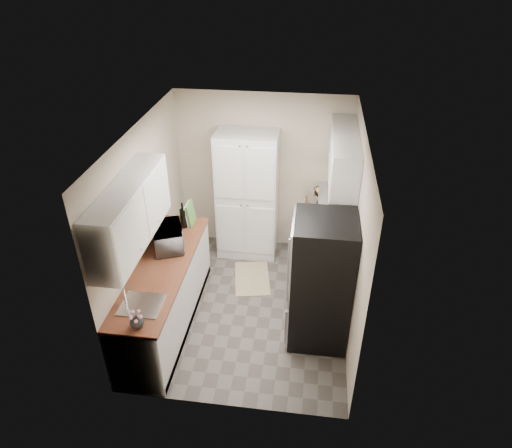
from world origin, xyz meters
name	(u,v)px	position (x,y,z in m)	size (l,w,h in m)	color
ground	(248,306)	(0.00, 0.00, 0.00)	(3.20, 3.20, 0.00)	#56514C
room_shell	(246,203)	(-0.02, -0.01, 1.63)	(2.64, 3.24, 2.52)	beige
pantry_cabinet	(247,196)	(-0.20, 1.32, 1.00)	(0.90, 0.55, 2.00)	silver
base_cabinet_left	(166,295)	(-0.99, -0.43, 0.44)	(0.60, 2.30, 0.88)	silver
countertop_left	(162,267)	(-0.99, -0.43, 0.90)	(0.63, 2.33, 0.04)	brown
base_cabinet_right	(324,237)	(0.99, 1.19, 0.44)	(0.60, 0.80, 0.88)	silver
countertop_right	(326,211)	(0.99, 1.19, 0.90)	(0.63, 0.83, 0.04)	brown
electric_range	(322,267)	(0.97, 0.39, 0.48)	(0.71, 0.78, 1.13)	#B7B7BC
refrigerator	(321,282)	(0.94, -0.41, 0.85)	(0.70, 0.72, 1.70)	#B7B7BC
microwave	(168,237)	(-1.02, -0.03, 1.07)	(0.53, 0.36, 0.29)	#A7A7AB
wine_bottle	(183,216)	(-0.96, 0.46, 1.09)	(0.09, 0.09, 0.34)	black
flower_vase	(137,321)	(-0.92, -1.47, 1.00)	(0.14, 0.14, 0.15)	silver
cutting_board	(191,213)	(-0.87, 0.56, 1.08)	(0.02, 0.26, 0.33)	#4E953C
toaster_oven	(323,201)	(0.93, 1.23, 1.04)	(0.34, 0.43, 0.25)	silver
fruit_basket	(322,190)	(0.91, 1.22, 1.22)	(0.25, 0.25, 0.10)	#FFAD20
kitchen_mat	(252,278)	(-0.03, 0.59, 0.01)	(0.50, 0.80, 0.01)	tan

